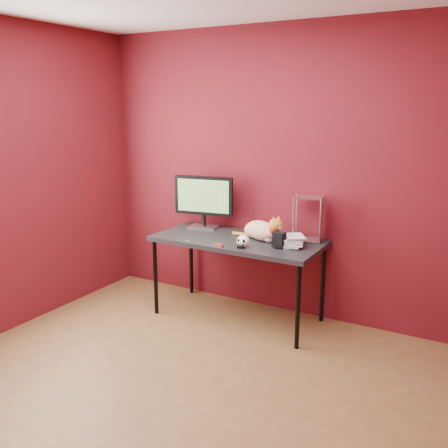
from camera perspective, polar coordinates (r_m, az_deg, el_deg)
The scene contains 11 objects.
room at distance 3.07m, azimuth -7.95°, elevation 4.64°, with size 3.52×3.52×2.61m.
desk at distance 4.44m, azimuth 1.59°, elevation -2.29°, with size 1.50×0.70×0.75m.
monitor at distance 4.75m, azimuth -2.34°, elevation 2.84°, with size 0.58×0.23×0.50m.
cat at distance 4.37m, azimuth 4.32°, elevation -0.73°, with size 0.52×0.32×0.25m.
skull_mug at distance 4.15m, azimuth 2.19°, elevation -1.98°, with size 0.11×0.11×0.10m.
speaker at distance 4.16m, azimuth 6.33°, elevation -1.90°, with size 0.11×0.11×0.13m.
book_stack at distance 4.13m, azimuth 7.13°, elevation 4.43°, with size 0.24×0.26×1.03m.
wire_rack at distance 4.38m, azimuth 9.58°, elevation 0.62°, with size 0.26×0.23×0.40m.
pocket_knife at distance 4.20m, azimuth -0.55°, elevation -2.41°, with size 0.09×0.02×0.02m, color #B3130D.
black_gadget at distance 4.13m, azimuth 1.90°, elevation -2.66°, with size 0.05×0.03×0.02m, color black.
washer at distance 4.36m, azimuth -4.17°, elevation -1.93°, with size 0.04×0.04×0.00m, color #B0B0B5.
Camera 1 is at (1.86, -2.40, 1.92)m, focal length 40.00 mm.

